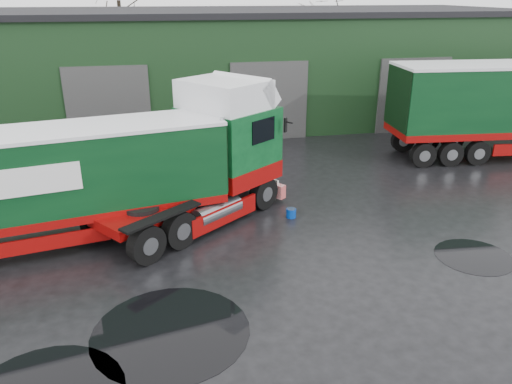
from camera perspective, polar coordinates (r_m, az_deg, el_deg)
ground at (r=13.67m, az=5.95°, el=-10.36°), size 100.00×100.00×0.00m
warehouse at (r=31.76m, az=-0.90°, el=14.53°), size 32.40×12.40×6.30m
hero_tractor at (r=16.29m, az=-8.25°, el=3.94°), size 7.77×7.03×4.60m
trailer_left at (r=16.11m, az=-24.44°, el=0.10°), size 11.96×4.67×3.64m
wash_bucket at (r=17.29m, az=4.04°, el=-2.41°), size 0.35×0.35×0.32m
tree_back_a at (r=41.14m, az=-15.16°, el=17.76°), size 4.40×4.40×9.50m
tree_back_b at (r=43.33m, az=7.57°, el=17.15°), size 4.40×4.40×7.50m
puddle_0 at (r=12.08m, az=-9.69°, el=-15.45°), size 3.65×3.65×0.01m
puddle_1 at (r=16.19m, az=23.64°, el=-6.76°), size 2.25×2.25×0.01m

